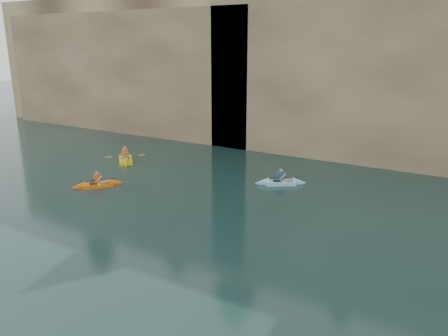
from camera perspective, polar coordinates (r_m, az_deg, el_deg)
The scene contains 8 objects.
cliff at distance 37.17m, azimuth 19.39°, elevation 12.64°, with size 70.00×16.00×12.00m, color tan.
cliff_slab_west at distance 40.06m, azimuth -13.19°, elevation 12.26°, with size 26.00×2.40×10.56m, color tan.
cliff_slab_center at distance 29.55m, azimuth 20.15°, elevation 11.34°, with size 24.00×2.40×11.40m, color tan.
sea_cave_west at distance 38.57m, azimuth -11.38°, elevation 7.33°, with size 4.50×1.00×4.00m, color black.
sea_cave_center at distance 31.17m, azimuth 8.31°, elevation 4.71°, with size 3.50×1.00×3.20m, color black.
kayaker_orange at distance 24.98m, azimuth -16.18°, elevation -2.07°, with size 2.28×2.63×1.08m.
kayaker_yellow at distance 29.65m, azimuth -12.73°, elevation 1.05°, with size 2.80×2.83×1.31m.
kayaker_ltblue_mid at distance 24.57m, azimuth 7.39°, elevation -1.85°, with size 2.84×2.15×1.11m.
Camera 1 is at (7.59, -6.35, 7.62)m, focal length 35.00 mm.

